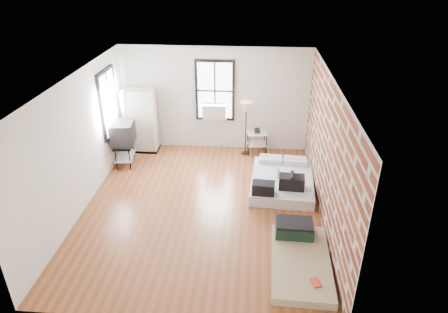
# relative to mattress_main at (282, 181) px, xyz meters

# --- Properties ---
(ground) EXTENTS (6.00, 6.00, 0.00)m
(ground) POSITION_rel_mattress_main_xyz_m (-1.74, -0.96, -0.17)
(ground) COLOR brown
(ground) RESTS_ON ground
(room_shell) EXTENTS (5.02, 6.02, 2.80)m
(room_shell) POSITION_rel_mattress_main_xyz_m (-1.51, -0.60, 1.57)
(room_shell) COLOR silver
(room_shell) RESTS_ON ground
(mattress_main) EXTENTS (1.52, 1.99, 0.61)m
(mattress_main) POSITION_rel_mattress_main_xyz_m (0.00, 0.00, 0.00)
(mattress_main) COLOR white
(mattress_main) RESTS_ON ground
(mattress_bare) EXTENTS (1.07, 1.94, 0.41)m
(mattress_bare) POSITION_rel_mattress_main_xyz_m (0.19, -2.45, -0.04)
(mattress_bare) COLOR tan
(mattress_bare) RESTS_ON ground
(wardrobe) EXTENTS (0.87, 0.50, 1.73)m
(wardrobe) POSITION_rel_mattress_main_xyz_m (-3.73, 1.69, 0.69)
(wardrobe) COLOR black
(wardrobe) RESTS_ON ground
(side_table) EXTENTS (0.58, 0.49, 0.70)m
(side_table) POSITION_rel_mattress_main_xyz_m (-0.60, 1.76, 0.31)
(side_table) COLOR black
(side_table) RESTS_ON ground
(floor_lamp) EXTENTS (0.32, 0.32, 1.48)m
(floor_lamp) POSITION_rel_mattress_main_xyz_m (-0.90, 1.67, 1.09)
(floor_lamp) COLOR black
(floor_lamp) RESTS_ON ground
(tv_stand) EXTENTS (0.64, 0.85, 1.13)m
(tv_stand) POSITION_rel_mattress_main_xyz_m (-3.96, 0.86, 0.65)
(tv_stand) COLOR black
(tv_stand) RESTS_ON ground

